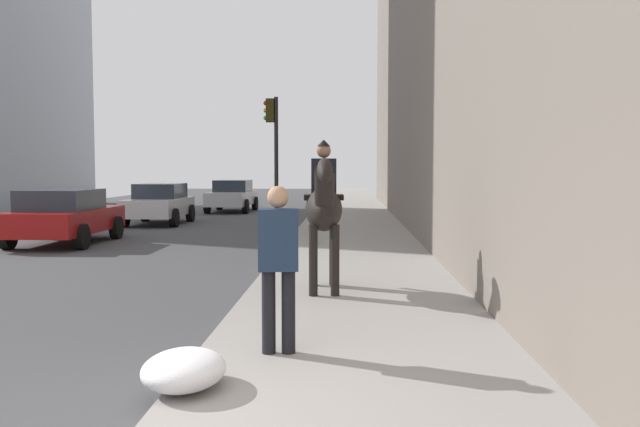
{
  "coord_description": "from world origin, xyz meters",
  "views": [
    {
      "loc": [
        -4.95,
        -1.54,
        2.0
      ],
      "look_at": [
        4.0,
        -1.18,
        1.4
      ],
      "focal_mm": 38.3,
      "sensor_mm": 36.0,
      "label": 1
    }
  ],
  "objects_px": {
    "car_mid_lane": "(232,195)",
    "car_far_lane": "(159,203)",
    "pedestrian_greeting": "(278,258)",
    "car_near_lane": "(64,216)",
    "traffic_light_near_curb": "(273,143)",
    "mounted_horse_near": "(324,207)"
  },
  "relations": [
    {
      "from": "pedestrian_greeting",
      "to": "car_near_lane",
      "type": "height_order",
      "value": "pedestrian_greeting"
    },
    {
      "from": "car_near_lane",
      "to": "pedestrian_greeting",
      "type": "bearing_deg",
      "value": -148.21
    },
    {
      "from": "car_near_lane",
      "to": "car_far_lane",
      "type": "distance_m",
      "value": 6.46
    },
    {
      "from": "car_mid_lane",
      "to": "traffic_light_near_curb",
      "type": "distance_m",
      "value": 11.06
    },
    {
      "from": "mounted_horse_near",
      "to": "traffic_light_near_curb",
      "type": "xyz_separation_m",
      "value": [
        10.14,
        1.86,
        1.33
      ]
    },
    {
      "from": "mounted_horse_near",
      "to": "car_mid_lane",
      "type": "height_order",
      "value": "mounted_horse_near"
    },
    {
      "from": "car_mid_lane",
      "to": "traffic_light_near_curb",
      "type": "relative_size",
      "value": 1.01
    },
    {
      "from": "traffic_light_near_curb",
      "to": "mounted_horse_near",
      "type": "bearing_deg",
      "value": -169.6
    },
    {
      "from": "mounted_horse_near",
      "to": "car_mid_lane",
      "type": "relative_size",
      "value": 0.56
    },
    {
      "from": "car_near_lane",
      "to": "car_far_lane",
      "type": "xyz_separation_m",
      "value": [
        6.42,
        -0.72,
        -0.01
      ]
    },
    {
      "from": "pedestrian_greeting",
      "to": "car_far_lane",
      "type": "xyz_separation_m",
      "value": [
        17.11,
        5.98,
        -0.35
      ]
    },
    {
      "from": "car_near_lane",
      "to": "traffic_light_near_curb",
      "type": "height_order",
      "value": "traffic_light_near_curb"
    },
    {
      "from": "pedestrian_greeting",
      "to": "car_far_lane",
      "type": "bearing_deg",
      "value": 14.08
    },
    {
      "from": "traffic_light_near_curb",
      "to": "car_mid_lane",
      "type": "bearing_deg",
      "value": 16.17
    },
    {
      "from": "pedestrian_greeting",
      "to": "car_near_lane",
      "type": "xyz_separation_m",
      "value": [
        10.69,
        6.7,
        -0.34
      ]
    },
    {
      "from": "car_mid_lane",
      "to": "car_far_lane",
      "type": "bearing_deg",
      "value": -10.14
    },
    {
      "from": "car_near_lane",
      "to": "mounted_horse_near",
      "type": "bearing_deg",
      "value": -135.94
    },
    {
      "from": "car_near_lane",
      "to": "car_mid_lane",
      "type": "height_order",
      "value": "same"
    },
    {
      "from": "mounted_horse_near",
      "to": "car_mid_lane",
      "type": "bearing_deg",
      "value": -169.43
    },
    {
      "from": "car_mid_lane",
      "to": "car_far_lane",
      "type": "xyz_separation_m",
      "value": [
        -6.96,
        1.43,
        0.01
      ]
    },
    {
      "from": "traffic_light_near_curb",
      "to": "pedestrian_greeting",
      "type": "bearing_deg",
      "value": -173.62
    },
    {
      "from": "car_far_lane",
      "to": "car_near_lane",
      "type": "bearing_deg",
      "value": -6.32
    }
  ]
}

